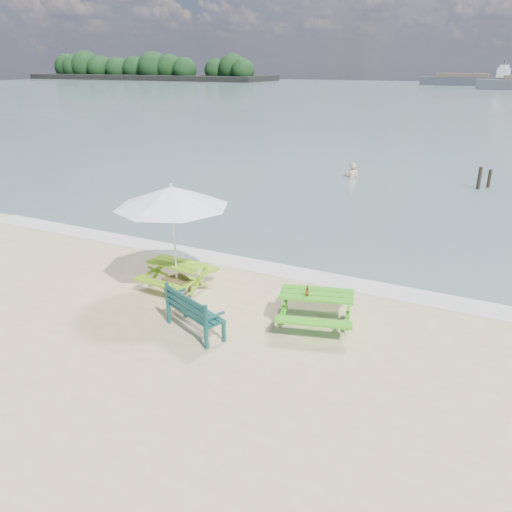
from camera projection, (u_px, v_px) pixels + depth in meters
The scene contains 11 objects.
sea at pixel (478, 99), 81.29m from camera, with size 300.00×300.00×0.00m, color slate.
foam_strip at pixel (265, 267), 14.27m from camera, with size 22.00×0.90×0.01m, color silver.
island_headland at pixel (147, 70), 171.86m from camera, with size 90.00×22.00×7.60m.
picnic_table_left at pixel (178, 276), 12.84m from camera, with size 1.59×1.75×0.71m.
picnic_table_right at pixel (316, 309), 11.07m from camera, with size 2.01×2.14×0.76m.
park_bench at pixel (195, 320), 10.76m from camera, with size 1.63×1.07×0.96m.
side_table at pixel (177, 285), 12.71m from camera, with size 0.73×0.73×0.36m.
patio_umbrella at pixel (172, 197), 11.87m from camera, with size 3.66×3.66×2.75m.
beer_bottle at pixel (307, 292), 10.77m from camera, with size 0.07×0.07×0.26m.
swimmer at pixel (352, 181), 25.51m from camera, with size 0.80×0.65×1.88m.
mooring_pilings at pixel (483, 180), 23.11m from camera, with size 0.56×0.76×1.24m.
Camera 1 is at (5.67, -7.31, 5.48)m, focal length 35.00 mm.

